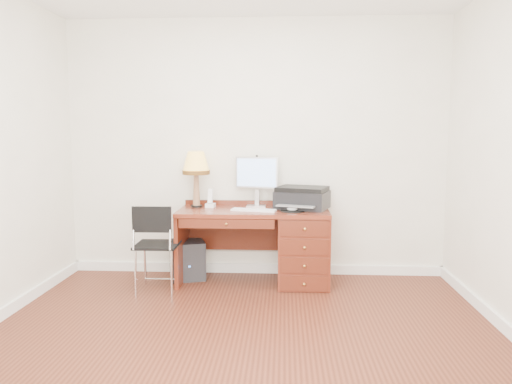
# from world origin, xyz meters

# --- Properties ---
(ground) EXTENTS (4.00, 4.00, 0.00)m
(ground) POSITION_xyz_m (0.00, 0.00, 0.00)
(ground) COLOR #3F190E
(ground) RESTS_ON ground
(room_shell) EXTENTS (4.00, 4.00, 4.00)m
(room_shell) POSITION_xyz_m (0.00, 0.63, 0.05)
(room_shell) COLOR white
(room_shell) RESTS_ON ground
(desk) EXTENTS (1.50, 0.67, 0.75)m
(desk) POSITION_xyz_m (0.32, 1.40, 0.41)
(desk) COLOR maroon
(desk) RESTS_ON ground
(monitor) EXTENTS (0.45, 0.18, 0.52)m
(monitor) POSITION_xyz_m (0.01, 1.62, 1.08)
(monitor) COLOR silver
(monitor) RESTS_ON desk
(keyboard) EXTENTS (0.46, 0.21, 0.02)m
(keyboard) POSITION_xyz_m (0.01, 1.31, 0.76)
(keyboard) COLOR white
(keyboard) RESTS_ON desk
(mouse_pad) EXTENTS (0.23, 0.23, 0.05)m
(mouse_pad) POSITION_xyz_m (0.39, 1.29, 0.76)
(mouse_pad) COLOR black
(mouse_pad) RESTS_ON desk
(printer) EXTENTS (0.60, 0.53, 0.22)m
(printer) POSITION_xyz_m (0.49, 1.50, 0.86)
(printer) COLOR black
(printer) RESTS_ON desk
(leg_lamp) EXTENTS (0.28, 0.28, 0.58)m
(leg_lamp) POSITION_xyz_m (-0.60, 1.52, 1.17)
(leg_lamp) COLOR black
(leg_lamp) RESTS_ON desk
(phone) EXTENTS (0.10, 0.10, 0.19)m
(phone) POSITION_xyz_m (-0.45, 1.52, 0.81)
(phone) COLOR white
(phone) RESTS_ON desk
(pen_cup) EXTENTS (0.08, 0.08, 0.10)m
(pen_cup) POSITION_xyz_m (0.36, 1.61, 0.80)
(pen_cup) COLOR black
(pen_cup) RESTS_ON desk
(chair) EXTENTS (0.41, 0.41, 0.85)m
(chair) POSITION_xyz_m (-0.91, 1.02, 0.51)
(chair) COLOR black
(chair) RESTS_ON ground
(equipment_box) EXTENTS (0.42, 0.42, 0.40)m
(equipment_box) POSITION_xyz_m (-0.70, 1.50, 0.20)
(equipment_box) COLOR black
(equipment_box) RESTS_ON ground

